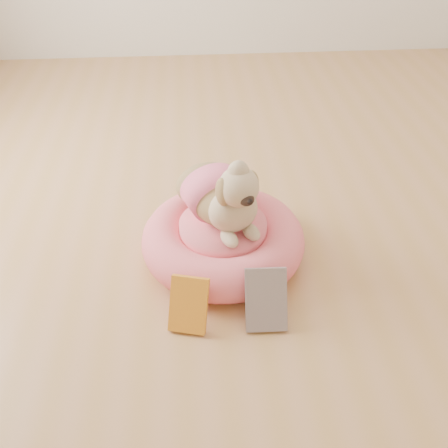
{
  "coord_description": "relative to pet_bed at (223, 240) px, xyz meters",
  "views": [
    {
      "loc": [
        -0.23,
        -1.79,
        1.39
      ],
      "look_at": [
        -0.11,
        -0.26,
        0.2
      ],
      "focal_mm": 40.0,
      "sensor_mm": 36.0,
      "label": 1
    }
  ],
  "objects": [
    {
      "name": "dog",
      "position": [
        -0.0,
        0.03,
        0.26
      ],
      "size": [
        0.47,
        0.55,
        0.34
      ],
      "primitive_type": null,
      "rotation": [
        0.0,
        0.0,
        0.38
      ],
      "color": "brown",
      "rests_on": "pet_bed"
    },
    {
      "name": "book_yellow",
      "position": [
        -0.15,
        -0.36,
        0.01
      ],
      "size": [
        0.16,
        0.15,
        0.19
      ],
      "primitive_type": "cube",
      "rotation": [
        -0.51,
        0.0,
        -0.25
      ],
      "color": "yellow",
      "rests_on": "floor"
    },
    {
      "name": "book_white",
      "position": [
        0.12,
        -0.37,
        0.02
      ],
      "size": [
        0.15,
        0.15,
        0.2
      ],
      "primitive_type": "cube",
      "rotation": [
        -0.57,
        0.0,
        -0.03
      ],
      "color": "silver",
      "rests_on": "floor"
    },
    {
      "name": "pet_bed",
      "position": [
        0.0,
        0.0,
        0.0
      ],
      "size": [
        0.67,
        0.67,
        0.17
      ],
      "color": "#F96169",
      "rests_on": "floor"
    },
    {
      "name": "floor",
      "position": [
        0.11,
        0.21,
        -0.08
      ],
      "size": [
        4.5,
        4.5,
        0.0
      ],
      "primitive_type": "plane",
      "color": "tan",
      "rests_on": "ground"
    }
  ]
}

